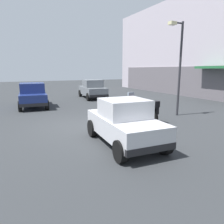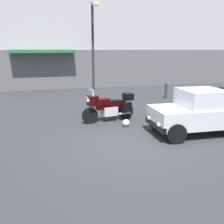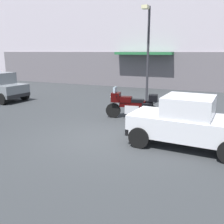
# 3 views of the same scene
# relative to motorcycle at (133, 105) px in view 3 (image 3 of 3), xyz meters

# --- Properties ---
(ground_plane) EXTENTS (80.00, 80.00, 0.00)m
(ground_plane) POSITION_rel_motorcycle_xyz_m (-0.12, -2.83, -0.62)
(ground_plane) COLOR #2D3033
(building_facade_rear) EXTENTS (37.01, 3.40, 9.48)m
(building_facade_rear) POSITION_rel_motorcycle_xyz_m (-0.12, 10.56, 4.08)
(building_facade_rear) COLOR #B2A8B2
(building_facade_rear) RESTS_ON ground
(motorcycle) EXTENTS (2.25, 0.93, 1.36)m
(motorcycle) POSITION_rel_motorcycle_xyz_m (0.00, 0.00, 0.00)
(motorcycle) COLOR black
(motorcycle) RESTS_ON ground
(helmet) EXTENTS (0.28, 0.28, 0.28)m
(helmet) POSITION_rel_motorcycle_xyz_m (0.39, -0.94, -0.48)
(helmet) COLOR silver
(helmet) RESTS_ON ground
(car_compact_side) EXTENTS (3.55, 1.88, 1.56)m
(car_compact_side) POSITION_rel_motorcycle_xyz_m (2.58, -2.44, 0.15)
(car_compact_side) COLOR silver
(car_compact_side) RESTS_ON ground
(streetlamp_curbside) EXTENTS (0.28, 0.94, 4.96)m
(streetlamp_curbside) POSITION_rel_motorcycle_xyz_m (-0.10, 2.38, 2.38)
(streetlamp_curbside) COLOR #2D2D33
(streetlamp_curbside) RESTS_ON ground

